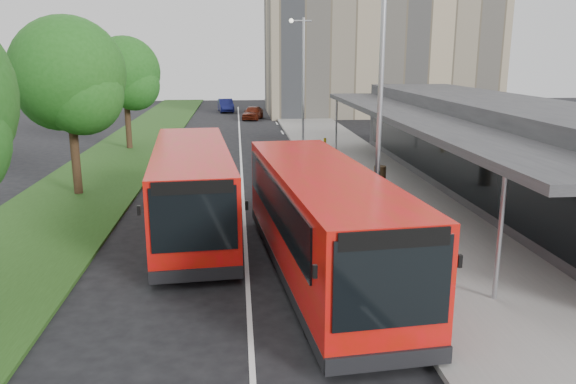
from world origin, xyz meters
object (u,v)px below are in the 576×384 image
object	(u,v)px
car_near	(253,113)
car_far	(226,105)
bus_main	(322,222)
lamp_post_near	(378,93)
tree_mid	(69,81)
tree_far	(125,77)
bollard	(325,146)
bus_second	(192,188)
litter_bin	(380,177)
lamp_post_far	(302,73)

from	to	relation	value
car_near	car_far	xyz separation A→B (m)	(-2.62, 7.41, 0.04)
bus_main	car_near	size ratio (longest dim) A/B	2.87
lamp_post_near	car_near	bearing A→B (deg)	94.55
tree_mid	car_far	size ratio (longest dim) A/B	1.84
tree_far	bollard	size ratio (longest dim) A/B	7.07
tree_mid	bus_second	bearing A→B (deg)	-45.97
bus_second	bollard	size ratio (longest dim) A/B	10.44
bus_second	car_far	size ratio (longest dim) A/B	2.55
lamp_post_near	litter_bin	xyz separation A→B (m)	(1.92, 6.66, -4.09)
lamp_post_far	bollard	size ratio (longest dim) A/B	8.08
bollard	car_far	distance (m)	28.25
bus_second	bollard	bearing A→B (deg)	58.92
tree_mid	bollard	bearing A→B (deg)	33.97
bollard	car_far	size ratio (longest dim) A/B	0.24
lamp_post_near	tree_far	bearing A→B (deg)	120.29
bus_second	litter_bin	distance (m)	9.32
tree_mid	lamp_post_far	size ratio (longest dim) A/B	0.93
bus_main	bollard	xyz separation A→B (m)	(2.89, 17.88, -0.86)
lamp_post_far	bus_main	size ratio (longest dim) A/B	0.76
bus_main	tree_mid	bearing A→B (deg)	127.01
bus_main	bollard	size ratio (longest dim) A/B	10.70
lamp_post_far	car_near	xyz separation A→B (m)	(-2.80, 15.23, -4.09)
lamp_post_near	lamp_post_far	xyz separation A→B (m)	(0.00, 20.00, 0.00)
bus_main	bus_second	size ratio (longest dim) A/B	1.02
lamp_post_near	bus_main	distance (m)	4.75
car_far	bollard	bearing A→B (deg)	-83.65
tree_mid	lamp_post_near	size ratio (longest dim) A/B	0.93
bus_main	bus_second	distance (m)	5.78
lamp_post_near	car_far	xyz separation A→B (m)	(-5.42, 42.64, -4.05)
tree_mid	car_far	xyz separation A→B (m)	(5.71, 35.59, -4.14)
tree_far	car_far	world-z (taller)	tree_far
bus_second	car_far	world-z (taller)	bus_second
tree_mid	litter_bin	size ratio (longest dim) A/B	7.80
bus_second	car_far	xyz separation A→B (m)	(0.43, 41.05, -0.81)
bus_main	litter_bin	world-z (taller)	bus_main
lamp_post_near	bollard	distance (m)	15.64
litter_bin	bollard	xyz separation A→B (m)	(-1.13, 8.42, 0.02)
lamp_post_near	lamp_post_far	distance (m)	20.00
lamp_post_far	car_far	distance (m)	23.63
tree_far	car_far	bearing A→B (deg)	76.40
tree_far	bollard	distance (m)	13.15
tree_far	litter_bin	world-z (taller)	tree_far
bus_main	lamp_post_far	bearing A→B (deg)	79.25
bus_main	bus_second	world-z (taller)	bus_main
bus_main	car_far	bearing A→B (deg)	88.70
tree_mid	lamp_post_far	bearing A→B (deg)	49.32
tree_mid	bus_main	xyz separation A→B (m)	(9.03, -9.86, -3.29)
car_far	tree_mid	bearing A→B (deg)	-105.46
tree_far	litter_bin	bearing A→B (deg)	-43.52
tree_mid	lamp_post_far	world-z (taller)	lamp_post_far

